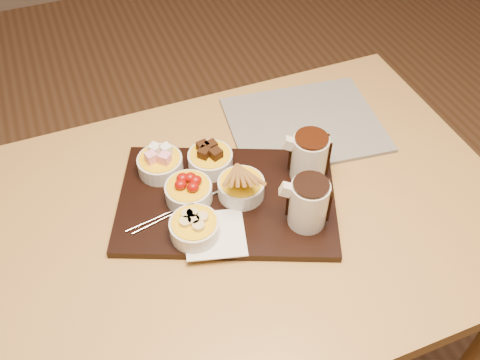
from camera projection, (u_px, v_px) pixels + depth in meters
name	position (u px, v px, depth m)	size (l,w,h in m)	color
dining_table	(233.00, 242.00, 1.20)	(1.20, 0.80, 0.75)	#B68743
serving_board	(227.00, 200.00, 1.15)	(0.46, 0.30, 0.02)	black
napkin	(215.00, 234.00, 1.07)	(0.12, 0.12, 0.00)	white
bowl_marshmallows	(160.00, 165.00, 1.18)	(0.10, 0.10, 0.04)	silver
bowl_cake	(210.00, 161.00, 1.19)	(0.10, 0.10, 0.04)	silver
bowl_strawberries	(189.00, 192.00, 1.12)	(0.10, 0.10, 0.04)	silver
bowl_biscotti	(241.00, 188.00, 1.13)	(0.10, 0.10, 0.04)	silver
bowl_bananas	(195.00, 228.00, 1.06)	(0.10, 0.10, 0.04)	silver
pitcher_dark_chocolate	(308.00, 204.00, 1.06)	(0.08, 0.08, 0.11)	silver
pitcher_milk_chocolate	(309.00, 158.00, 1.15)	(0.08, 0.08, 0.11)	silver
fondue_skewers	(183.00, 206.00, 1.12)	(0.26, 0.03, 0.01)	silver
newspaper	(304.00, 124.00, 1.32)	(0.36, 0.29, 0.01)	beige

